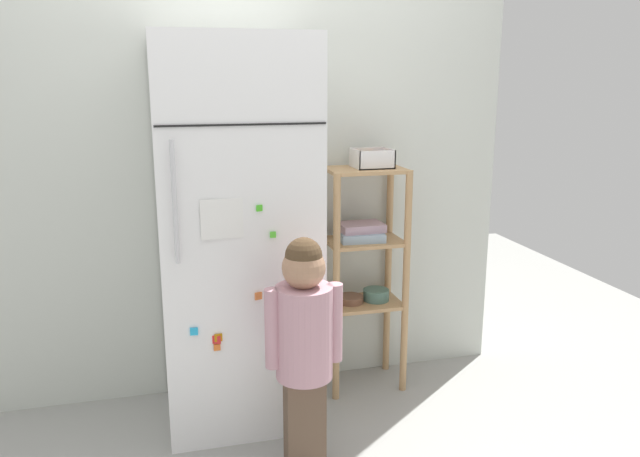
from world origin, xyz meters
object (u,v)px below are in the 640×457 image
object	(u,v)px
child_standing	(304,332)
refrigerator	(237,236)
pantry_shelf_unit	(364,259)
fruit_bin	(373,160)

from	to	relation	value
child_standing	refrigerator	bearing A→B (deg)	111.56
child_standing	pantry_shelf_unit	world-z (taller)	pantry_shelf_unit
refrigerator	fruit_bin	size ratio (longest dim) A/B	9.56
child_standing	fruit_bin	size ratio (longest dim) A/B	5.33
child_standing	fruit_bin	bearing A→B (deg)	51.93
refrigerator	pantry_shelf_unit	xyz separation A→B (m)	(0.67, 0.14, -0.20)
refrigerator	pantry_shelf_unit	size ratio (longest dim) A/B	1.54
child_standing	pantry_shelf_unit	distance (m)	0.80
pantry_shelf_unit	fruit_bin	world-z (taller)	fruit_bin
refrigerator	pantry_shelf_unit	bearing A→B (deg)	11.91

